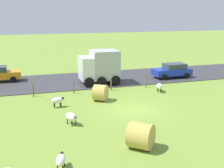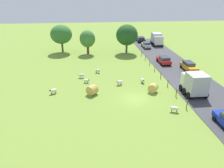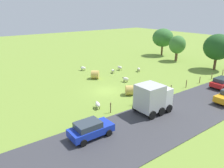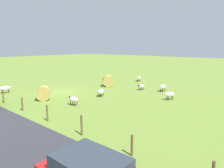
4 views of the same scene
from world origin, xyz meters
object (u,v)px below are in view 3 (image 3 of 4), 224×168
sheep_6 (113,71)px  tree_1 (217,47)px  sheep_4 (139,69)px  hay_bale_1 (95,75)px  car_0 (223,82)px  hay_bale_0 (129,90)px  car_3 (90,129)px  sheep_1 (83,68)px  sheep_5 (145,85)px  sheep_3 (98,104)px  tree_0 (177,45)px  sheep_0 (120,67)px  sheep_2 (126,79)px  tree_2 (163,38)px  truck_1 (153,98)px

sheep_6 → tree_1: size_ratio=0.15×
sheep_4 → tree_1: 15.65m
hay_bale_1 → car_0: car_0 is taller
sheep_6 → hay_bale_0: size_ratio=0.78×
car_3 → car_0: bearing=89.3°
hay_bale_1 → car_0: (15.30, 13.01, 0.15)m
sheep_1 → hay_bale_1: 5.81m
sheep_5 → car_0: 11.81m
sheep_3 → tree_0: 30.44m
sheep_1 → tree_0: tree_0 is taller
tree_0 → tree_1: bearing=-1.1°
sheep_1 → car_0: size_ratio=0.28×
sheep_5 → car_3: car_3 is taller
hay_bale_1 → car_3: bearing=-33.9°
sheep_0 → car_0: car_0 is taller
sheep_2 → hay_bale_1: size_ratio=0.81×
sheep_1 → sheep_0: bearing=55.5°
tree_2 → tree_1: bearing=-8.8°
sheep_3 → hay_bale_0: hay_bale_0 is taller
sheep_5 → tree_0: bearing=115.3°
sheep_4 → hay_bale_0: hay_bale_0 is taller
sheep_1 → sheep_5: sheep_5 is taller
tree_0 → tree_2: tree_2 is taller
sheep_5 → tree_1: size_ratio=0.15×
sheep_4 → sheep_5: sheep_5 is taller
sheep_3 → truck_1: (4.60, 4.47, 1.30)m
sheep_1 → sheep_4: 10.67m
hay_bale_1 → tree_2: size_ratio=0.21×
hay_bale_0 → sheep_1: bearing=175.8°
tree_0 → car_3: 35.94m
sheep_3 → car_0: (5.12, 19.14, 0.34)m
sheep_4 → truck_1: size_ratio=0.28×
hay_bale_1 → sheep_1: bearing=171.3°
tree_2 → car_3: (21.75, -34.56, -3.53)m
sheep_6 → tree_2: bearing=106.3°
sheep_6 → tree_1: (9.78, 17.62, 3.95)m
sheep_3 → truck_1: truck_1 is taller
truck_1 → sheep_6: bearing=158.8°
sheep_1 → sheep_2: sheep_2 is taller
sheep_3 → sheep_4: bearing=120.7°
sheep_2 → tree_1: (4.40, 19.04, 3.88)m
hay_bale_0 → car_3: (5.92, -9.89, 0.20)m
sheep_5 → hay_bale_0: (0.69, -3.62, 0.13)m
hay_bale_0 → car_0: (6.19, 13.21, 0.19)m
sheep_1 → sheep_5: (14.17, 2.53, 0.04)m
sheep_2 → car_3: 16.80m
sheep_6 → truck_1: bearing=-21.2°
sheep_6 → car_3: bearing=-42.4°
sheep_5 → tree_0: 21.03m
sheep_3 → sheep_6: bearing=136.3°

